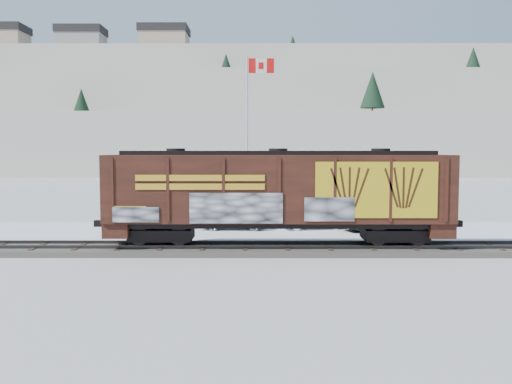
{
  "coord_description": "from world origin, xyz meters",
  "views": [
    {
      "loc": [
        -1.4,
        -27.39,
        4.9
      ],
      "look_at": [
        -1.5,
        3.0,
        2.69
      ],
      "focal_mm": 40.0,
      "sensor_mm": 36.0,
      "label": 1
    }
  ],
  "objects_px": {
    "hopper_railcar": "(278,192)",
    "car_white": "(314,218)",
    "car_silver": "(233,218)",
    "car_dark": "(380,218)",
    "flagpole": "(249,161)"
  },
  "relations": [
    {
      "from": "flagpole",
      "to": "car_silver",
      "type": "xyz_separation_m",
      "value": [
        -0.91,
        -4.43,
        -3.45
      ]
    },
    {
      "from": "car_silver",
      "to": "car_dark",
      "type": "height_order",
      "value": "car_dark"
    },
    {
      "from": "hopper_railcar",
      "to": "car_silver",
      "type": "xyz_separation_m",
      "value": [
        -2.51,
        7.65,
        -2.16
      ]
    },
    {
      "from": "hopper_railcar",
      "to": "car_white",
      "type": "xyz_separation_m",
      "value": [
        2.5,
        7.9,
        -2.18
      ]
    },
    {
      "from": "hopper_railcar",
      "to": "flagpole",
      "type": "bearing_deg",
      "value": 97.56
    },
    {
      "from": "flagpole",
      "to": "car_silver",
      "type": "relative_size",
      "value": 2.68
    },
    {
      "from": "hopper_railcar",
      "to": "car_white",
      "type": "relative_size",
      "value": 3.84
    },
    {
      "from": "car_silver",
      "to": "car_dark",
      "type": "relative_size",
      "value": 0.84
    },
    {
      "from": "car_white",
      "to": "hopper_railcar",
      "type": "bearing_deg",
      "value": 149.47
    },
    {
      "from": "car_white",
      "to": "car_dark",
      "type": "distance_m",
      "value": 4.09
    },
    {
      "from": "hopper_railcar",
      "to": "car_silver",
      "type": "distance_m",
      "value": 8.33
    },
    {
      "from": "car_white",
      "to": "car_silver",
      "type": "bearing_deg",
      "value": 79.9
    },
    {
      "from": "hopper_railcar",
      "to": "car_dark",
      "type": "relative_size",
      "value": 3.24
    },
    {
      "from": "car_silver",
      "to": "car_dark",
      "type": "xyz_separation_m",
      "value": [
        9.04,
        -0.4,
        0.01
      ]
    },
    {
      "from": "hopper_railcar",
      "to": "car_dark",
      "type": "height_order",
      "value": "hopper_railcar"
    }
  ]
}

